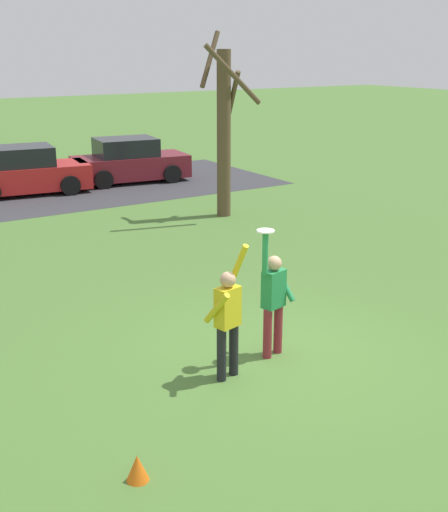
{
  "coord_description": "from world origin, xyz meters",
  "views": [
    {
      "loc": [
        -5.82,
        -7.64,
        4.66
      ],
      "look_at": [
        -0.59,
        0.64,
        1.56
      ],
      "focal_mm": 46.1,
      "sensor_mm": 36.0,
      "label": 1
    }
  ],
  "objects_px": {
    "parked_car_maroon": "(129,162)",
    "person_catcher": "(274,297)",
    "frisbee_disc": "(266,231)",
    "bare_tree_tall": "(224,128)",
    "person_defender": "(228,316)",
    "field_cone_orange": "(137,468)",
    "parked_car_red": "(24,172)"
  },
  "relations": [
    {
      "from": "parked_car_maroon",
      "to": "person_defender",
      "type": "bearing_deg",
      "value": -101.94
    },
    {
      "from": "person_defender",
      "to": "bare_tree_tall",
      "type": "bearing_deg",
      "value": 44.14
    },
    {
      "from": "person_defender",
      "to": "parked_car_maroon",
      "type": "distance_m",
      "value": 15.49
    },
    {
      "from": "person_defender",
      "to": "parked_car_red",
      "type": "distance_m",
      "value": 14.62
    },
    {
      "from": "parked_car_red",
      "to": "field_cone_orange",
      "type": "relative_size",
      "value": 13.42
    },
    {
      "from": "bare_tree_tall",
      "to": "field_cone_orange",
      "type": "xyz_separation_m",
      "value": [
        -7.43,
        -9.94,
        -2.37
      ]
    },
    {
      "from": "parked_car_red",
      "to": "person_defender",
      "type": "bearing_deg",
      "value": -87.62
    },
    {
      "from": "parked_car_maroon",
      "to": "field_cone_orange",
      "type": "bearing_deg",
      "value": -106.99
    },
    {
      "from": "parked_car_red",
      "to": "field_cone_orange",
      "type": "bearing_deg",
      "value": -94.75
    },
    {
      "from": "person_catcher",
      "to": "parked_car_maroon",
      "type": "relative_size",
      "value": 0.48
    },
    {
      "from": "frisbee_disc",
      "to": "parked_car_red",
      "type": "bearing_deg",
      "value": 88.21
    },
    {
      "from": "frisbee_disc",
      "to": "field_cone_orange",
      "type": "height_order",
      "value": "frisbee_disc"
    },
    {
      "from": "person_catcher",
      "to": "frisbee_disc",
      "type": "height_order",
      "value": "frisbee_disc"
    },
    {
      "from": "person_catcher",
      "to": "parked_car_red",
      "type": "bearing_deg",
      "value": -104.83
    },
    {
      "from": "bare_tree_tall",
      "to": "parked_car_maroon",
      "type": "bearing_deg",
      "value": 91.52
    },
    {
      "from": "frisbee_disc",
      "to": "bare_tree_tall",
      "type": "distance_m",
      "value": 9.37
    },
    {
      "from": "bare_tree_tall",
      "to": "field_cone_orange",
      "type": "distance_m",
      "value": 12.63
    },
    {
      "from": "person_catcher",
      "to": "frisbee_disc",
      "type": "relative_size",
      "value": 7.84
    },
    {
      "from": "parked_car_maroon",
      "to": "person_catcher",
      "type": "bearing_deg",
      "value": -98.62
    },
    {
      "from": "person_catcher",
      "to": "person_defender",
      "type": "bearing_deg",
      "value": 0.0
    },
    {
      "from": "parked_car_red",
      "to": "frisbee_disc",
      "type": "bearing_deg",
      "value": -84.56
    },
    {
      "from": "person_defender",
      "to": "field_cone_orange",
      "type": "xyz_separation_m",
      "value": [
        -2.18,
        -1.52,
        -0.82
      ]
    },
    {
      "from": "person_catcher",
      "to": "person_defender",
      "type": "distance_m",
      "value": 1.04
    },
    {
      "from": "person_defender",
      "to": "field_cone_orange",
      "type": "bearing_deg",
      "value": -158.95
    },
    {
      "from": "parked_car_red",
      "to": "parked_car_maroon",
      "type": "height_order",
      "value": "same"
    },
    {
      "from": "parked_car_red",
      "to": "parked_car_maroon",
      "type": "xyz_separation_m",
      "value": [
        3.85,
        0.07,
        0.0
      ]
    },
    {
      "from": "parked_car_maroon",
      "to": "field_cone_orange",
      "type": "height_order",
      "value": "parked_car_maroon"
    },
    {
      "from": "person_defender",
      "to": "field_cone_orange",
      "type": "distance_m",
      "value": 2.78
    },
    {
      "from": "parked_car_maroon",
      "to": "parked_car_red",
      "type": "bearing_deg",
      "value": -171.8
    },
    {
      "from": "frisbee_disc",
      "to": "parked_car_maroon",
      "type": "height_order",
      "value": "frisbee_disc"
    },
    {
      "from": "field_cone_orange",
      "to": "frisbee_disc",
      "type": "bearing_deg",
      "value": 30.07
    },
    {
      "from": "frisbee_disc",
      "to": "bare_tree_tall",
      "type": "bearing_deg",
      "value": 61.51
    }
  ]
}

